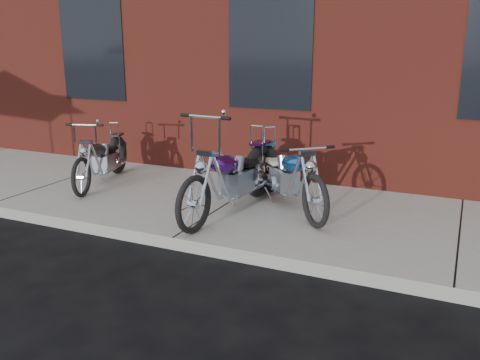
% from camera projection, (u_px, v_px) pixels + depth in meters
% --- Properties ---
extents(ground, '(120.00, 120.00, 0.00)m').
position_uv_depth(ground, '(173.00, 250.00, 5.87)').
color(ground, black).
rests_on(ground, ground).
extents(sidewalk, '(22.00, 3.00, 0.15)m').
position_uv_depth(sidewalk, '(229.00, 207.00, 7.17)').
color(sidewalk, gray).
rests_on(sidewalk, ground).
extents(chopper_purple, '(0.59, 2.42, 1.36)m').
position_uv_depth(chopper_purple, '(233.00, 180.00, 6.65)').
color(chopper_purple, black).
rests_on(chopper_purple, sidewalk).
extents(chopper_blue, '(1.64, 1.76, 1.00)m').
position_uv_depth(chopper_blue, '(287.00, 177.00, 6.86)').
color(chopper_blue, black).
rests_on(chopper_blue, sidewalk).
extents(chopper_third, '(0.74, 1.98, 1.04)m').
position_uv_depth(chopper_third, '(102.00, 161.00, 8.05)').
color(chopper_third, black).
rests_on(chopper_third, sidewalk).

